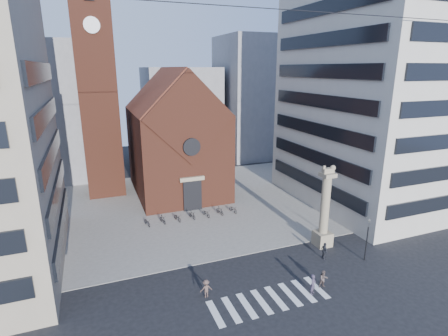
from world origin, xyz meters
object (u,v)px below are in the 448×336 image
Objects in this scene: pedestrian_0 at (313,284)px; pedestrian_1 at (324,279)px; pedestrian_2 at (324,251)px; traffic_light at (367,239)px; scooter_0 at (147,222)px; lion_column at (324,214)px.

pedestrian_1 is (1.35, 0.42, -0.09)m from pedestrian_0.
pedestrian_1 is at bearing 147.81° from pedestrian_2.
pedestrian_0 is at bearing -157.19° from pedestrian_1.
traffic_light is 2.60× the size of scooter_0.
pedestrian_2 is at bearing 8.78° from pedestrian_0.
lion_column is 2.02× the size of traffic_light.
scooter_0 is (-16.31, 11.24, -2.97)m from lion_column.
lion_column is at bearing 12.97° from pedestrian_0.
pedestrian_2 reaches higher than scooter_0.
lion_column is 20.02m from scooter_0.
pedestrian_0 reaches higher than scooter_0.
scooter_0 is at bearing 84.84° from pedestrian_0.
pedestrian_1 is 4.72m from pedestrian_2.
pedestrian_1 is at bearing -18.51° from pedestrian_0.
pedestrian_0 is (-5.74, -6.56, -2.58)m from lion_column.
pedestrian_1 is 0.95× the size of scooter_0.
scooter_0 is at bearing 140.21° from traffic_light.
traffic_light is at bearing -109.32° from pedestrian_2.
lion_column is 5.06× the size of pedestrian_2.
pedestrian_0 is 1.41m from pedestrian_1.
traffic_light is 8.26m from pedestrian_0.
pedestrian_1 reaches higher than scooter_0.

